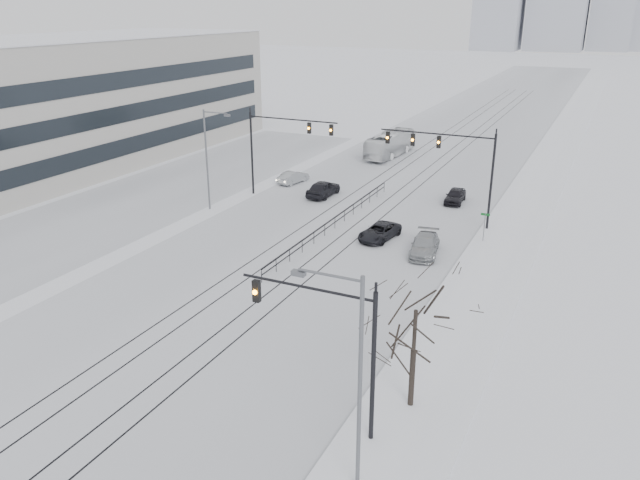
{
  "coord_description": "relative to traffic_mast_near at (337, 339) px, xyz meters",
  "views": [
    {
      "loc": [
        19.8,
        -14.66,
        17.4
      ],
      "look_at": [
        3.68,
        19.34,
        3.2
      ],
      "focal_mm": 35.0,
      "sensor_mm": 36.0,
      "label": 1
    }
  ],
  "objects": [
    {
      "name": "box_truck",
      "position": [
        -15.53,
        51.13,
        -3.12
      ],
      "size": [
        3.17,
        10.53,
        2.89
      ],
      "primitive_type": "imported",
      "rotation": [
        0.0,
        0.0,
        3.07
      ],
      "color": "silver",
      "rests_on": "ground"
    },
    {
      "name": "curb",
      "position": [
        0.26,
        54.0,
        -4.5
      ],
      "size": [
        0.1,
        260.0,
        0.12
      ],
      "primitive_type": "cube",
      "color": "gray",
      "rests_on": "ground"
    },
    {
      "name": "sidewalk_east",
      "position": [
        2.71,
        54.0,
        -4.48
      ],
      "size": [
        5.0,
        260.0,
        0.16
      ],
      "primitive_type": "cube",
      "color": "white",
      "rests_on": "ground"
    },
    {
      "name": "bare_tree",
      "position": [
        2.41,
        3.0,
        -0.07
      ],
      "size": [
        4.4,
        4.4,
        6.1
      ],
      "color": "black",
      "rests_on": "ground"
    },
    {
      "name": "ground",
      "position": [
        -10.79,
        -6.0,
        -4.56
      ],
      "size": [
        500.0,
        500.0,
        0.0
      ],
      "primitive_type": "plane",
      "color": "silver",
      "rests_on": "ground"
    },
    {
      "name": "sedan_nb_far",
      "position": [
        -3.54,
        35.42,
        -3.89
      ],
      "size": [
        1.8,
        4.02,
        1.34
      ],
      "primitive_type": "imported",
      "rotation": [
        0.0,
        0.0,
        0.05
      ],
      "color": "black",
      "rests_on": "ground"
    },
    {
      "name": "street_light_west",
      "position": [
        -22.99,
        24.0,
        0.65
      ],
      "size": [
        2.73,
        0.25,
        9.0
      ],
      "color": "#595B60",
      "rests_on": "ground"
    },
    {
      "name": "sedan_nb_front",
      "position": [
        -6.57,
        23.18,
        -3.95
      ],
      "size": [
        2.65,
        4.66,
        1.23
      ],
      "primitive_type": "imported",
      "rotation": [
        0.0,
        0.0,
        -0.15
      ],
      "color": "black",
      "rests_on": "ground"
    },
    {
      "name": "sedan_sb_inner",
      "position": [
        -15.6,
        32.0,
        -3.77
      ],
      "size": [
        1.98,
        4.69,
        1.58
      ],
      "primitive_type": "imported",
      "rotation": [
        0.0,
        0.0,
        3.12
      ],
      "color": "black",
      "rests_on": "ground"
    },
    {
      "name": "median_fence",
      "position": [
        -10.79,
        24.0,
        -4.04
      ],
      "size": [
        0.06,
        24.0,
        1.0
      ],
      "color": "black",
      "rests_on": "ground"
    },
    {
      "name": "sedan_sb_outer",
      "position": [
        -20.46,
        35.01,
        -3.93
      ],
      "size": [
        2.04,
        4.04,
        1.27
      ],
      "primitive_type": "imported",
      "rotation": [
        0.0,
        0.0,
        2.95
      ],
      "color": "#929699",
      "rests_on": "ground"
    },
    {
      "name": "sedan_nb_right",
      "position": [
        -2.42,
        21.61,
        -3.87
      ],
      "size": [
        2.7,
        5.01,
        1.38
      ],
      "primitive_type": "imported",
      "rotation": [
        0.0,
        0.0,
        0.17
      ],
      "color": "#989B9F",
      "rests_on": "ground"
    },
    {
      "name": "road",
      "position": [
        -10.79,
        54.0,
        -4.55
      ],
      "size": [
        22.0,
        260.0,
        0.02
      ],
      "primitive_type": "cube",
      "color": "silver",
      "rests_on": "ground"
    },
    {
      "name": "traffic_mast_near",
      "position": [
        0.0,
        0.0,
        0.0
      ],
      "size": [
        6.1,
        0.37,
        7.0
      ],
      "color": "black",
      "rests_on": "ground"
    },
    {
      "name": "traffic_mast_nw",
      "position": [
        -19.31,
        30.0,
        1.01
      ],
      "size": [
        9.1,
        0.37,
        8.0
      ],
      "color": "black",
      "rests_on": "ground"
    },
    {
      "name": "street_light_east",
      "position": [
        1.91,
        -3.0,
        0.65
      ],
      "size": [
        2.73,
        0.25,
        9.0
      ],
      "color": "#595B60",
      "rests_on": "ground"
    },
    {
      "name": "office_building",
      "position": [
        -48.76,
        29.0,
        2.5
      ],
      "size": [
        20.2,
        62.2,
        14.11
      ],
      "color": "#B2AFA8",
      "rests_on": "ground"
    },
    {
      "name": "parking_strip",
      "position": [
        -30.79,
        29.0,
        -4.55
      ],
      "size": [
        14.0,
        60.0,
        0.03
      ],
      "primitive_type": "cube",
      "color": "silver",
      "rests_on": "ground"
    },
    {
      "name": "street_sign",
      "position": [
        1.01,
        26.0,
        -2.96
      ],
      "size": [
        0.7,
        0.06,
        2.4
      ],
      "color": "#595B60",
      "rests_on": "ground"
    },
    {
      "name": "traffic_mast_ne",
      "position": [
        -2.64,
        29.0,
        1.2
      ],
      "size": [
        9.6,
        0.37,
        8.0
      ],
      "color": "black",
      "rests_on": "ground"
    },
    {
      "name": "tram_rails",
      "position": [
        -10.79,
        34.0,
        -4.54
      ],
      "size": [
        5.3,
        180.0,
        0.01
      ],
      "color": "black",
      "rests_on": "ground"
    }
  ]
}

